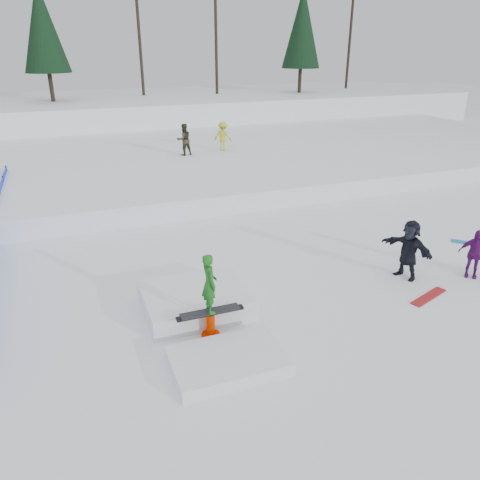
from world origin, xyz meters
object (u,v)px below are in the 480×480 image
object	(u,v)px
walker_olive	(184,140)
spectator_dark	(409,249)
spectator_purple	(474,254)
jib_rail_feature	(203,313)
walker_ygreen	(223,136)

from	to	relation	value
walker_olive	spectator_dark	world-z (taller)	walker_olive
spectator_purple	jib_rail_feature	world-z (taller)	jib_rail_feature
walker_olive	spectator_dark	distance (m)	14.91
walker_olive	jib_rail_feature	distance (m)	15.36
jib_rail_feature	walker_olive	bearing A→B (deg)	76.80
walker_ygreen	walker_olive	bearing A→B (deg)	49.35
spectator_purple	spectator_dark	xyz separation A→B (m)	(-1.81, 0.66, 0.15)
walker_olive	spectator_dark	bearing A→B (deg)	89.63
jib_rail_feature	spectator_dark	bearing A→B (deg)	2.39
spectator_purple	jib_rail_feature	size ratio (longest dim) A/B	0.33
walker_ygreen	spectator_purple	distance (m)	15.83
spectator_dark	jib_rail_feature	distance (m)	6.29
walker_olive	walker_ygreen	bearing A→B (deg)	177.43
spectator_dark	jib_rail_feature	world-z (taller)	jib_rail_feature
spectator_purple	jib_rail_feature	bearing A→B (deg)	-139.44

